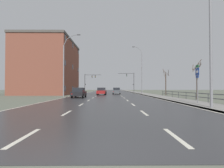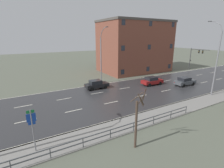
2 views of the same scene
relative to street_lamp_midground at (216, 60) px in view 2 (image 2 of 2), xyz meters
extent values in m
cube|color=#5B6051|center=(-7.47, 9.35, -5.57)|extent=(160.00, 160.00, 0.12)
cube|color=beige|center=(-9.80, -25.85, -5.49)|extent=(0.16, 2.20, 0.01)
cube|color=beige|center=(-9.80, -20.45, -5.49)|extent=(0.16, 2.20, 0.01)
cube|color=beige|center=(-9.80, -15.05, -5.49)|extent=(0.16, 2.20, 0.01)
cube|color=beige|center=(-9.80, -9.65, -5.49)|extent=(0.16, 2.20, 0.01)
cube|color=beige|center=(-9.80, -4.25, -5.49)|extent=(0.16, 2.20, 0.01)
cube|color=beige|center=(-9.80, 1.15, -5.49)|extent=(0.16, 2.20, 0.01)
cube|color=beige|center=(-9.80, 6.55, -5.49)|extent=(0.16, 2.20, 0.01)
cube|color=beige|center=(-9.80, 11.95, -5.49)|extent=(0.16, 2.20, 0.01)
cube|color=beige|center=(-9.80, 17.35, -5.49)|extent=(0.16, 2.20, 0.01)
cube|color=beige|center=(-9.80, 22.75, -5.49)|extent=(0.16, 2.20, 0.01)
cube|color=beige|center=(-5.14, -25.85, -5.49)|extent=(0.16, 2.20, 0.01)
cube|color=beige|center=(-5.14, -20.45, -5.49)|extent=(0.16, 2.20, 0.01)
cube|color=beige|center=(-5.14, -15.05, -5.49)|extent=(0.16, 2.20, 0.01)
cube|color=beige|center=(-5.14, -9.65, -5.49)|extent=(0.16, 2.20, 0.01)
cube|color=beige|center=(-5.14, -4.25, -5.49)|extent=(0.16, 2.20, 0.01)
cube|color=beige|center=(-5.14, 1.15, -5.49)|extent=(0.16, 2.20, 0.01)
cube|color=beige|center=(-5.14, 6.55, -5.49)|extent=(0.16, 2.20, 0.01)
cube|color=beige|center=(-5.14, 11.95, -5.49)|extent=(0.16, 2.20, 0.01)
cube|color=beige|center=(-14.32, 21.35, -5.49)|extent=(0.16, 120.00, 0.01)
cube|color=#515459|center=(2.38, -21.98, -4.56)|extent=(0.06, 25.93, 0.08)
cube|color=#515459|center=(2.38, -21.98, -4.96)|extent=(0.06, 25.93, 0.08)
cylinder|color=#515459|center=(2.38, -27.17, -5.01)|extent=(0.07, 0.07, 1.00)
cylinder|color=#515459|center=(2.38, -24.58, -5.01)|extent=(0.07, 0.07, 1.00)
cylinder|color=#515459|center=(2.38, -21.98, -5.01)|extent=(0.07, 0.07, 1.00)
cylinder|color=#515459|center=(2.38, -19.39, -5.01)|extent=(0.07, 0.07, 1.00)
cylinder|color=#515459|center=(2.38, -16.80, -5.01)|extent=(0.07, 0.07, 1.00)
cylinder|color=#515459|center=(2.38, -14.20, -5.01)|extent=(0.07, 0.07, 1.00)
cylinder|color=#515459|center=(2.38, -11.61, -5.01)|extent=(0.07, 0.07, 1.00)
cylinder|color=#515459|center=(2.38, -9.02, -5.01)|extent=(0.07, 0.07, 1.00)
cylinder|color=slate|center=(0.13, 0.00, -0.65)|extent=(0.20, 0.20, 9.72)
cylinder|color=slate|center=(-0.05, 0.00, 4.60)|extent=(0.47, 0.11, 0.84)
cylinder|color=slate|center=(-0.59, 0.00, 5.25)|extent=(0.78, 0.11, 0.59)
cylinder|color=slate|center=(-1.38, 0.00, 5.57)|extent=(0.88, 0.11, 0.26)
cube|color=#333335|center=(-1.81, 0.00, 5.60)|extent=(0.56, 0.24, 0.12)
cylinder|color=slate|center=(-15.07, -11.68, -1.16)|extent=(0.20, 0.20, 8.70)
cylinder|color=slate|center=(-14.83, -11.68, 3.70)|extent=(0.58, 0.11, 1.07)
cylinder|color=slate|center=(-14.13, -11.68, 4.53)|extent=(0.99, 0.11, 0.74)
cylinder|color=slate|center=(-13.12, -11.68, 4.95)|extent=(1.13, 0.11, 0.30)
cube|color=#333335|center=(-12.56, -11.68, 5.00)|extent=(0.56, 0.24, 0.12)
cylinder|color=slate|center=(0.93, -25.46, -3.66)|extent=(0.09, 0.09, 3.69)
cube|color=#146633|center=(0.91, -25.46, -1.97)|extent=(0.03, 0.56, 0.24)
cube|color=#143899|center=(0.91, -25.46, -2.47)|extent=(0.03, 0.68, 0.68)
cube|color=white|center=(0.89, -25.46, -2.47)|extent=(0.01, 0.44, 0.22)
cube|color=#143899|center=(0.91, -25.46, -2.94)|extent=(0.03, 0.52, 0.22)
cylinder|color=#38383A|center=(-15.37, 15.56, -2.56)|extent=(0.18, 0.18, 5.90)
cylinder|color=#38383A|center=(-12.82, 15.56, 0.14)|extent=(5.10, 0.12, 0.12)
cube|color=black|center=(-13.08, 15.56, -0.41)|extent=(0.20, 0.28, 0.80)
sphere|color=#2D2D2D|center=(-13.08, 15.41, -0.15)|extent=(0.14, 0.14, 0.14)
sphere|color=#F2AD19|center=(-13.08, 15.41, -0.41)|extent=(0.14, 0.14, 0.14)
sphere|color=#2D2D2D|center=(-13.08, 15.41, -0.67)|extent=(0.14, 0.14, 0.14)
cube|color=black|center=(-12.06, 15.56, -0.41)|extent=(0.20, 0.28, 0.80)
sphere|color=#2D2D2D|center=(-12.06, 15.41, -0.15)|extent=(0.14, 0.14, 0.14)
sphere|color=#F2AD19|center=(-12.06, 15.41, -0.41)|extent=(0.14, 0.14, 0.14)
sphere|color=#2D2D2D|center=(-12.06, 15.41, -0.67)|extent=(0.14, 0.14, 0.14)
cube|color=black|center=(-15.15, 15.51, -2.91)|extent=(0.18, 0.12, 0.32)
cube|color=#474C51|center=(-5.72, 1.32, -4.86)|extent=(1.94, 4.17, 0.64)
cube|color=black|center=(-5.73, 1.07, -4.24)|extent=(1.65, 2.07, 0.60)
cube|color=slate|center=(-5.69, 2.02, -4.26)|extent=(1.41, 0.14, 0.51)
cylinder|color=black|center=(-4.86, 2.55, -5.18)|extent=(0.25, 0.67, 0.66)
cylinder|color=black|center=(-6.48, 2.63, -5.18)|extent=(0.25, 0.67, 0.66)
cylinder|color=black|center=(-4.97, 0.02, -5.18)|extent=(0.25, 0.67, 0.66)
cylinder|color=black|center=(-6.59, 0.09, -5.18)|extent=(0.25, 0.67, 0.66)
cube|color=red|center=(-6.47, -0.68, -4.86)|extent=(0.16, 0.05, 0.14)
cube|color=red|center=(-5.15, -0.74, -4.86)|extent=(0.16, 0.05, 0.14)
cube|color=maroon|center=(-9.05, -3.85, -4.86)|extent=(1.97, 4.19, 0.64)
cube|color=black|center=(-9.07, -4.10, -4.24)|extent=(1.66, 2.08, 0.60)
cube|color=slate|center=(-9.02, -3.15, -4.26)|extent=(1.41, 0.15, 0.51)
cylinder|color=black|center=(-8.18, -2.62, -5.18)|extent=(0.25, 0.67, 0.66)
cylinder|color=black|center=(-9.80, -2.53, -5.18)|extent=(0.25, 0.67, 0.66)
cylinder|color=black|center=(-8.31, -5.16, -5.18)|extent=(0.25, 0.67, 0.66)
cylinder|color=black|center=(-9.93, -5.07, -5.18)|extent=(0.25, 0.67, 0.66)
cube|color=red|center=(-9.82, -5.84, -4.86)|extent=(0.16, 0.05, 0.14)
cube|color=red|center=(-8.50, -5.91, -4.86)|extent=(0.16, 0.05, 0.14)
cube|color=black|center=(-12.07, -14.04, -4.86)|extent=(1.85, 4.14, 0.64)
cube|color=black|center=(-12.07, -14.29, -4.24)|extent=(1.60, 2.03, 0.60)
cube|color=slate|center=(-12.05, -13.34, -4.26)|extent=(1.41, 0.11, 0.51)
cylinder|color=black|center=(-11.23, -12.79, -5.18)|extent=(0.23, 0.66, 0.66)
cylinder|color=black|center=(-12.85, -12.75, -5.18)|extent=(0.23, 0.66, 0.66)
cylinder|color=black|center=(-11.29, -15.33, -5.18)|extent=(0.23, 0.66, 0.66)
cylinder|color=black|center=(-12.90, -15.29, -5.18)|extent=(0.23, 0.66, 0.66)
cube|color=red|center=(-12.77, -16.06, -4.86)|extent=(0.16, 0.04, 0.14)
cube|color=red|center=(-11.45, -16.09, -4.86)|extent=(0.16, 0.04, 0.14)
cube|color=brown|center=(-21.95, 1.43, 0.64)|extent=(11.29, 16.97, 12.30)
cube|color=#4C4742|center=(-21.95, 1.43, 7.04)|extent=(11.52, 17.31, 0.50)
cube|color=#282D38|center=(-16.28, -5.86, -4.11)|extent=(0.04, 0.90, 1.10)
cube|color=#282D38|center=(-16.28, 1.43, -4.11)|extent=(0.04, 0.90, 1.10)
cube|color=#282D38|center=(-16.28, 8.71, -4.11)|extent=(0.04, 0.90, 1.10)
cube|color=#282D38|center=(-16.28, -5.86, 1.04)|extent=(0.04, 0.90, 1.10)
cube|color=#282D38|center=(-16.28, 1.43, 1.04)|extent=(0.04, 0.90, 1.10)
cube|color=#282D38|center=(-16.28, 8.71, 1.04)|extent=(0.04, 0.90, 1.10)
cube|color=#282D38|center=(-16.28, -5.86, 6.19)|extent=(0.04, 0.90, 1.10)
cube|color=#282D38|center=(-16.28, 1.43, 6.19)|extent=(0.04, 0.90, 1.10)
cube|color=#282D38|center=(-16.28, 8.71, 6.19)|extent=(0.04, 0.90, 1.10)
cylinder|color=#423328|center=(4.39, -18.14, -3.44)|extent=(0.20, 0.20, 4.15)
cylinder|color=#423328|center=(4.73, -17.95, -1.25)|extent=(0.40, 0.75, 0.98)
cylinder|color=#423328|center=(4.44, -17.72, -1.22)|extent=(0.88, 0.18, 1.18)
cylinder|color=#423328|center=(3.97, -17.84, -1.21)|extent=(0.56, 0.93, 0.91)
cylinder|color=#423328|center=(4.65, -17.66, -0.84)|extent=(0.99, 0.60, 1.46)
cylinder|color=#423328|center=(4.73, -18.06, -1.17)|extent=(0.20, 0.74, 1.23)
camera|label=1|loc=(-7.15, -42.28, -3.96)|focal=29.18mm
camera|label=2|loc=(13.96, -25.85, 3.50)|focal=26.92mm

